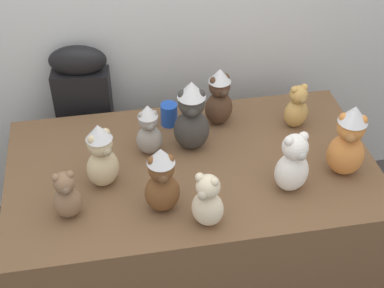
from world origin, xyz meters
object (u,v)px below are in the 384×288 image
(teddy_bear_cocoa, at_px, (219,97))
(teddy_bear_charcoal, at_px, (191,117))
(teddy_bear_snow, at_px, (293,164))
(teddy_bear_sand, at_px, (102,156))
(teddy_bear_mocha, at_px, (67,196))
(display_table, at_px, (192,223))
(teddy_bear_chestnut, at_px, (162,181))
(teddy_bear_honey, at_px, (297,107))
(party_cup_blue, at_px, (169,114))
(teddy_bear_cream, at_px, (206,202))
(teddy_bear_ash, at_px, (149,130))
(teddy_bear_ginger, at_px, (348,141))
(instrument_case, at_px, (88,133))

(teddy_bear_cocoa, distance_m, teddy_bear_charcoal, 0.23)
(teddy_bear_snow, relative_size, teddy_bear_sand, 0.92)
(teddy_bear_mocha, height_order, teddy_bear_sand, teddy_bear_sand)
(teddy_bear_mocha, height_order, teddy_bear_snow, teddy_bear_snow)
(display_table, bearing_deg, teddy_bear_chestnut, -124.22)
(teddy_bear_cocoa, bearing_deg, teddy_bear_honey, -31.36)
(teddy_bear_sand, relative_size, teddy_bear_charcoal, 0.88)
(teddy_bear_chestnut, relative_size, party_cup_blue, 2.81)
(teddy_bear_cream, height_order, teddy_bear_ash, teddy_bear_ash)
(teddy_bear_sand, bearing_deg, teddy_bear_ash, 6.48)
(teddy_bear_ash, bearing_deg, teddy_bear_sand, -146.44)
(teddy_bear_ginger, xyz_separation_m, teddy_bear_ash, (-0.80, 0.28, -0.04))
(display_table, bearing_deg, teddy_bear_honey, 20.43)
(teddy_bear_cream, relative_size, teddy_bear_charcoal, 0.71)
(teddy_bear_mocha, bearing_deg, teddy_bear_charcoal, 21.86)
(teddy_bear_mocha, relative_size, teddy_bear_ginger, 0.65)
(teddy_bear_ash, distance_m, party_cup_blue, 0.24)
(teddy_bear_cream, bearing_deg, teddy_bear_charcoal, 120.76)
(teddy_bear_charcoal, bearing_deg, teddy_bear_ginger, -18.09)
(teddy_bear_honey, relative_size, party_cup_blue, 2.06)
(instrument_case, xyz_separation_m, teddy_bear_charcoal, (0.47, -0.46, 0.38))
(display_table, bearing_deg, teddy_bear_mocha, -158.50)
(teddy_bear_cream, bearing_deg, teddy_bear_snow, 52.92)
(teddy_bear_honey, height_order, teddy_bear_chestnut, teddy_bear_chestnut)
(teddy_bear_charcoal, height_order, party_cup_blue, teddy_bear_charcoal)
(teddy_bear_charcoal, bearing_deg, teddy_bear_snow, -36.79)
(teddy_bear_charcoal, bearing_deg, display_table, -92.51)
(teddy_bear_ginger, height_order, party_cup_blue, teddy_bear_ginger)
(teddy_bear_honey, relative_size, teddy_bear_ash, 0.89)
(teddy_bear_charcoal, height_order, teddy_bear_ash, teddy_bear_charcoal)
(instrument_case, relative_size, teddy_bear_honey, 4.65)
(teddy_bear_sand, bearing_deg, instrument_case, 64.36)
(teddy_bear_ginger, height_order, teddy_bear_cream, teddy_bear_ginger)
(display_table, xyz_separation_m, teddy_bear_ash, (-0.17, 0.12, 0.50))
(teddy_bear_honey, height_order, teddy_bear_ash, teddy_bear_ash)
(teddy_bear_honey, bearing_deg, party_cup_blue, 155.38)
(teddy_bear_charcoal, bearing_deg, teddy_bear_ash, -172.55)
(party_cup_blue, bearing_deg, teddy_bear_honey, -11.36)
(instrument_case, bearing_deg, teddy_bear_ash, -51.31)
(display_table, relative_size, teddy_bear_honey, 7.10)
(teddy_bear_ginger, bearing_deg, teddy_bear_cocoa, 158.15)
(teddy_bear_ginger, xyz_separation_m, teddy_bear_snow, (-0.25, -0.06, -0.04))
(teddy_bear_mocha, bearing_deg, party_cup_blue, 38.42)
(teddy_bear_cocoa, distance_m, teddy_bear_ash, 0.38)
(teddy_bear_mocha, bearing_deg, teddy_bear_snow, -9.61)
(teddy_bear_cocoa, bearing_deg, display_table, -139.57)
(party_cup_blue, bearing_deg, teddy_bear_snow, -50.70)
(display_table, distance_m, teddy_bear_sand, 0.65)
(teddy_bear_snow, relative_size, party_cup_blue, 2.57)
(teddy_bear_charcoal, bearing_deg, teddy_bear_cocoa, 51.71)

